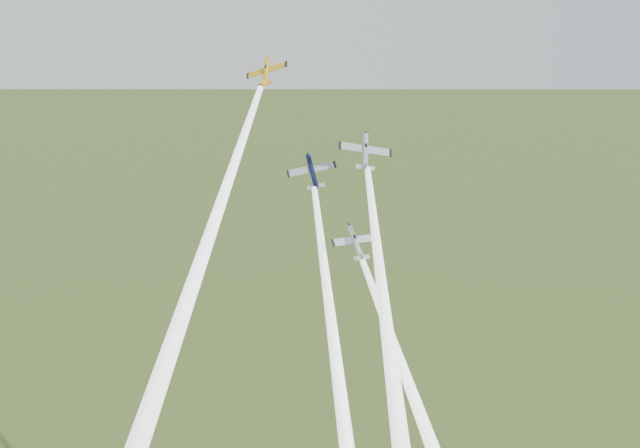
{
  "coord_description": "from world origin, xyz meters",
  "views": [
    {
      "loc": [
        -13.43,
        -123.55,
        127.71
      ],
      "look_at": [
        0.0,
        -6.0,
        92.0
      ],
      "focal_mm": 45.0,
      "sensor_mm": 36.0,
      "label": 1
    }
  ],
  "objects_px": {
    "plane_yellow": "(266,72)",
    "plane_silver_low": "(356,243)",
    "plane_navy": "(312,171)",
    "plane_silver_right": "(365,152)"
  },
  "relations": [
    {
      "from": "plane_yellow",
      "to": "plane_silver_low",
      "type": "height_order",
      "value": "plane_yellow"
    },
    {
      "from": "plane_yellow",
      "to": "plane_silver_right",
      "type": "relative_size",
      "value": 0.84
    },
    {
      "from": "plane_silver_right",
      "to": "plane_navy",
      "type": "bearing_deg",
      "value": 147.47
    },
    {
      "from": "plane_navy",
      "to": "plane_silver_low",
      "type": "bearing_deg",
      "value": -67.64
    },
    {
      "from": "plane_yellow",
      "to": "plane_silver_low",
      "type": "distance_m",
      "value": 30.41
    },
    {
      "from": "plane_navy",
      "to": "plane_silver_right",
      "type": "bearing_deg",
      "value": -35.62
    },
    {
      "from": "plane_yellow",
      "to": "plane_silver_right",
      "type": "xyz_separation_m",
      "value": [
        15.11,
        -5.62,
        -11.99
      ]
    },
    {
      "from": "plane_yellow",
      "to": "plane_silver_right",
      "type": "height_order",
      "value": "plane_yellow"
    },
    {
      "from": "plane_yellow",
      "to": "plane_silver_low",
      "type": "xyz_separation_m",
      "value": [
        12.67,
        -12.38,
        -24.72
      ]
    },
    {
      "from": "plane_navy",
      "to": "plane_silver_low",
      "type": "relative_size",
      "value": 1.09
    }
  ]
}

